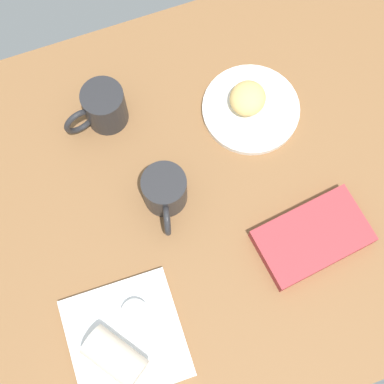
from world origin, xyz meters
TOP-DOWN VIEW (x-y plane):
  - dining_table at (0.00, 0.00)cm, footprint 110.00×90.00cm
  - round_plate at (9.54, 14.50)cm, footprint 20.89×20.89cm
  - scone_pastry at (9.02, 15.73)cm, footprint 11.09×11.17cm
  - square_plate at (-30.23, -21.73)cm, footprint 21.64×21.64cm
  - sauce_cup at (-27.03, -18.23)cm, footprint 5.11×5.11cm
  - breakfast_wrap at (-32.79, -24.52)cm, footprint 11.38×12.65cm
  - book_stack at (10.36, -15.96)cm, footprint 23.10×15.31cm
  - coffee_mug at (-20.14, 23.43)cm, footprint 13.83×8.81cm
  - second_mug at (-14.12, 1.93)cm, footprint 8.86×13.55cm

SIDE VIEW (x-z plane):
  - dining_table at x=0.00cm, z-range 0.00..4.00cm
  - round_plate at x=9.54cm, z-range 4.00..5.40cm
  - square_plate at x=-30.23cm, z-range 4.00..5.60cm
  - book_stack at x=10.36cm, z-range 4.00..7.11cm
  - sauce_cup at x=-27.03cm, z-range 5.69..8.21cm
  - scone_pastry at x=9.02cm, z-range 5.40..10.14cm
  - second_mug at x=-14.12cm, z-range 4.11..13.23cm
  - breakfast_wrap at x=-32.79cm, z-range 5.60..11.78cm
  - coffee_mug at x=-20.14cm, z-range 4.11..13.91cm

